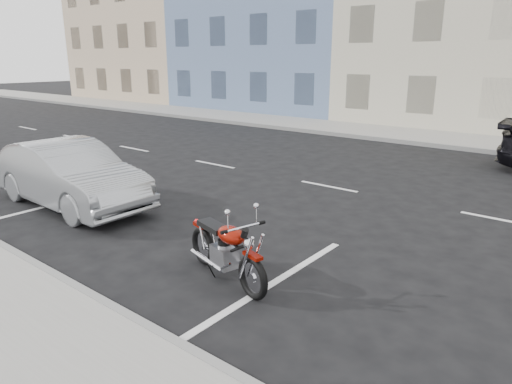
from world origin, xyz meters
TOP-DOWN VIEW (x-y plane):
  - ground at (0.00, 0.00)m, footprint 120.00×120.00m
  - sidewalk_far at (-5.00, 8.70)m, footprint 80.00×3.40m
  - curb_far at (-5.00, 7.00)m, footprint 80.00×0.12m
  - bldg_far_west at (-26.00, 16.30)m, footprint 12.00×12.00m
  - bldg_blue at (-14.00, 16.30)m, footprint 12.00×12.00m
  - bldg_cream at (-2.00, 16.30)m, footprint 12.00×12.00m
  - motorcycle at (0.07, -5.56)m, footprint 1.91×0.80m
  - sedan_silver at (-5.63, -4.89)m, footprint 4.29×1.55m

SIDE VIEW (x-z plane):
  - ground at x=0.00m, z-range 0.00..0.00m
  - sidewalk_far at x=-5.00m, z-range 0.00..0.15m
  - curb_far at x=-5.00m, z-range 0.00..0.16m
  - motorcycle at x=0.07m, z-range -0.04..0.94m
  - sedan_silver at x=-5.63m, z-range 0.00..1.41m
  - bldg_cream at x=-2.00m, z-range 0.00..11.50m
  - bldg_far_west at x=-26.00m, z-range 0.00..12.00m
  - bldg_blue at x=-14.00m, z-range 0.00..13.00m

